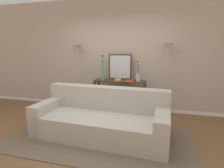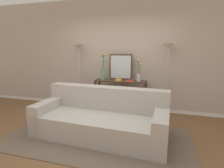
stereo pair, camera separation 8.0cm
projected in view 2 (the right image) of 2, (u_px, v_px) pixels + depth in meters
name	position (u px, v px, depth m)	size (l,w,h in m)	color
ground_plane	(90.00, 145.00, 3.03)	(16.00, 16.00, 0.02)	brown
back_wall	(119.00, 55.00, 4.68)	(12.00, 0.15, 2.91)	white
area_rug	(98.00, 138.00, 3.22)	(3.32, 1.70, 0.01)	brown
couch	(101.00, 119.00, 3.31)	(2.48, 1.10, 0.88)	#ADA89E
console_table	(120.00, 91.00, 4.44)	(1.28, 0.35, 0.85)	#473323
floor_lamp_left	(79.00, 59.00, 4.67)	(0.28, 0.28, 1.73)	#B7B2A8
floor_lamp_right	(168.00, 60.00, 4.06)	(0.28, 0.28, 1.74)	#B7B2A8
wall_mirror	(121.00, 67.00, 4.47)	(0.59, 0.02, 0.64)	#473323
vase_tall_flowers	(103.00, 71.00, 4.44)	(0.11, 0.13, 0.66)	#669E6B
vase_short_flowers	(139.00, 73.00, 4.22)	(0.11, 0.11, 0.55)	silver
fruit_bowl	(119.00, 80.00, 4.29)	(0.16, 0.16, 0.05)	gold
book_stack	(130.00, 81.00, 4.22)	(0.18, 0.16, 0.04)	#B77F33
book_row_under_console	(108.00, 109.00, 4.63)	(0.40, 0.17, 0.13)	slate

